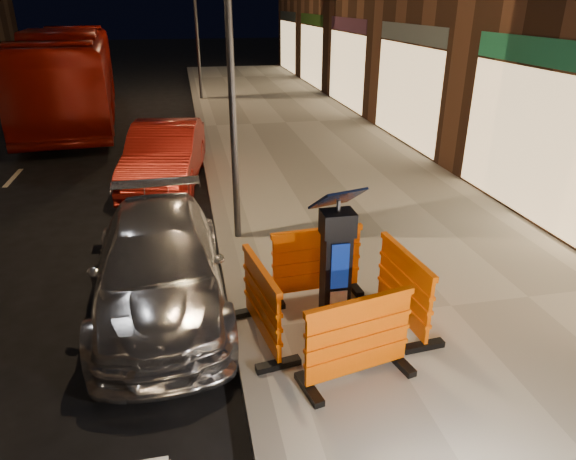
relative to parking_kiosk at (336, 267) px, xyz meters
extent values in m
plane|color=black|center=(-1.16, 0.25, -1.10)|extent=(120.00, 120.00, 0.00)
cube|color=#9A978C|center=(1.84, 0.25, -1.03)|extent=(6.00, 60.00, 0.15)
cube|color=slate|center=(-1.16, 0.25, -1.03)|extent=(0.30, 60.00, 0.15)
cube|color=black|center=(0.00, 0.00, 0.00)|extent=(0.68, 0.68, 1.91)
cube|color=#FF5F02|center=(0.00, -0.95, -0.42)|extent=(1.46, 0.84, 1.07)
cube|color=#FF5F02|center=(0.00, 0.95, -0.42)|extent=(1.41, 0.66, 1.07)
cube|color=#FF5F02|center=(-0.95, 0.00, -0.42)|extent=(0.78, 1.44, 1.07)
cube|color=#FF5F02|center=(0.95, 0.00, -0.42)|extent=(0.69, 1.41, 1.07)
imported|color=silver|center=(-2.25, 1.36, -1.10)|extent=(1.97, 4.55, 1.31)
imported|color=maroon|center=(-2.25, 7.05, -1.10)|extent=(2.12, 4.60, 1.46)
imported|color=maroon|center=(-5.72, 15.28, -1.10)|extent=(3.89, 11.92, 3.26)
cylinder|color=#3F3F44|center=(-0.91, 3.25, 2.05)|extent=(0.12, 0.12, 6.00)
cylinder|color=#3F3F44|center=(-0.91, 18.25, 2.05)|extent=(0.12, 0.12, 6.00)
camera|label=1|loc=(-1.71, -5.45, 3.06)|focal=32.00mm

